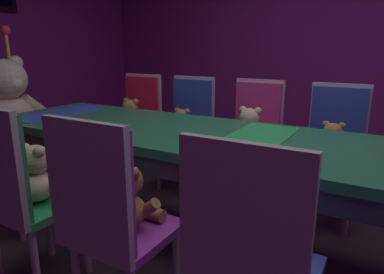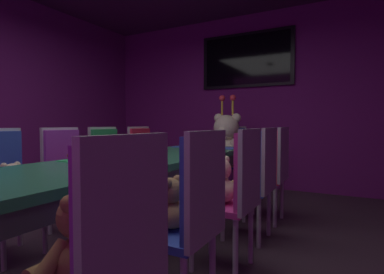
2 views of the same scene
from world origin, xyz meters
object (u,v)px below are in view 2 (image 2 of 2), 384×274
Objects in this scene: teddy_right_1 at (80,243)px; chair_right_5 at (275,165)px; chair_left_5 at (144,156)px; chair_right_3 at (239,185)px; chair_left_4 at (108,161)px; teddy_left_4 at (118,163)px; banquet_table at (111,173)px; teddy_left_5 at (152,159)px; throne_chair at (230,154)px; king_teddy_bear at (226,142)px; chair_left_3 at (66,168)px; chair_right_4 at (260,173)px; teddy_right_3 at (219,183)px; teddy_right_4 at (244,174)px; teddy_left_3 at (77,170)px; teddy_right_5 at (261,164)px; wall_tv at (246,60)px; chair_right_2 at (193,207)px; teddy_left_2 at (13,183)px; teddy_right_2 at (169,206)px; chair_right_1 at (111,251)px; chair_left_2 at (1,178)px.

teddy_right_1 is 2.42m from chair_right_5.
chair_right_3 is at bearing -34.92° from chair_left_5.
chair_left_4 reaches higher than teddy_left_4.
teddy_left_5 is at bearing 115.29° from banquet_table.
teddy_right_1 is at bearing 12.13° from throne_chair.
king_teddy_bear is (-0.87, 1.93, 0.17)m from chair_right_3.
chair_right_4 is (1.71, 0.61, 0.00)m from chair_left_3.
teddy_right_3 is at bearing -0.17° from chair_left_3.
throne_chair reaches higher than teddy_right_4.
banquet_table is 0.79m from teddy_left_3.
chair_left_3 is 1.74m from chair_right_3.
chair_left_4 is 2.98× the size of teddy_right_5.
king_teddy_bear is at bearing -90.00° from wall_tv.
chair_right_2 is 0.65× the size of wall_tv.
wall_tv is (-0.85, 1.61, 1.45)m from chair_right_5.
teddy_left_5 is 1.55m from teddy_right_4.
teddy_right_4 is (-0.01, 1.84, -0.02)m from teddy_right_1.
chair_left_5 is 1.71m from chair_right_5.
teddy_left_2 is 1.41m from teddy_right_2.
teddy_right_2 is (-0.01, 0.61, -0.02)m from teddy_right_1.
chair_left_4 is 1.00× the size of throne_chair.
chair_left_5 is at bearing -19.26° from chair_right_4.
chair_left_3 is 0.59m from teddy_left_4.
teddy_left_5 is at bearing -22.74° from teddy_right_4.
chair_right_3 and chair_right_5 have the same top height.
teddy_left_2 is at bearing -81.55° from chair_left_4.
chair_left_3 is at bearing -88.05° from chair_left_4.
chair_right_2 is (1.59, -1.21, 0.01)m from teddy_left_4.
teddy_right_5 is 2.28m from wall_tv.
chair_right_1 reaches higher than teddy_left_3.
teddy_right_5 is (-0.15, 0.57, -0.00)m from chair_right_4.
chair_left_5 is (0.02, 0.63, 0.00)m from chair_left_4.
chair_left_3 is at bearing -107.18° from wall_tv.
chair_left_2 is at bearing 35.71° from chair_right_4.
chair_left_3 is at bearing -38.00° from teddy_right_1.
banquet_table is at bearing -45.50° from chair_left_4.
chair_right_3 is at bearing -72.66° from wall_tv.
teddy_left_4 is 0.34× the size of king_teddy_bear.
banquet_table is at bearing -52.00° from teddy_right_1.
teddy_left_3 is 1.22m from chair_left_5.
chair_left_3 is at bearing -96.76° from teddy_left_5.
chair_left_3 reaches higher than teddy_left_2.
teddy_left_5 is (-0.00, 1.21, -0.01)m from teddy_left_3.
teddy_right_2 is 1.81m from teddy_right_5.
chair_right_3 is 3.27m from wall_tv.
teddy_left_4 is 1.88m from teddy_right_2.
teddy_right_5 is (0.70, 1.50, -0.07)m from banquet_table.
chair_left_4 is at bearing -37.27° from teddy_right_2.
teddy_left_5 is 0.83× the size of teddy_right_1.
chair_right_1 is at bearing -35.57° from chair_left_3.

